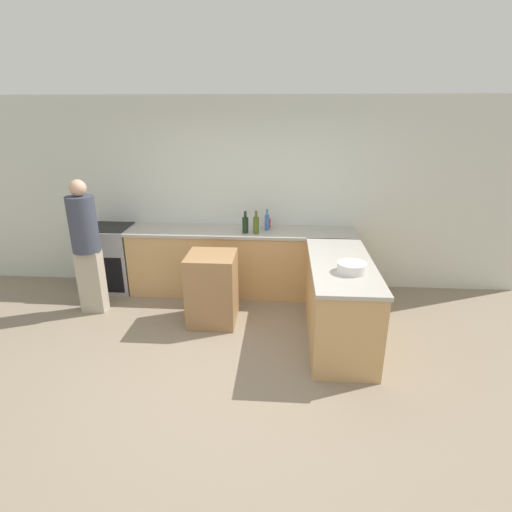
{
  "coord_description": "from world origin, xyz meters",
  "views": [
    {
      "loc": [
        0.58,
        -3.45,
        2.49
      ],
      "look_at": [
        0.29,
        0.69,
        0.98
      ],
      "focal_mm": 28.0,
      "sensor_mm": 36.0,
      "label": 1
    }
  ],
  "objects_px": {
    "olive_oil_bottle": "(256,225)",
    "hot_sauce_bottle": "(268,223)",
    "island_table": "(212,289)",
    "person_by_range": "(86,243)",
    "range_oven": "(112,258)",
    "wine_bottle_dark": "(245,224)",
    "water_bottle_blue": "(267,222)",
    "mixing_bowl": "(352,267)"
  },
  "relations": [
    {
      "from": "olive_oil_bottle",
      "to": "person_by_range",
      "type": "xyz_separation_m",
      "value": [
        -2.09,
        -0.58,
        -0.12
      ]
    },
    {
      "from": "water_bottle_blue",
      "to": "olive_oil_bottle",
      "type": "bearing_deg",
      "value": -128.21
    },
    {
      "from": "mixing_bowl",
      "to": "water_bottle_blue",
      "type": "relative_size",
      "value": 1.0
    },
    {
      "from": "water_bottle_blue",
      "to": "wine_bottle_dark",
      "type": "bearing_deg",
      "value": -150.35
    },
    {
      "from": "range_oven",
      "to": "hot_sauce_bottle",
      "type": "distance_m",
      "value": 2.33
    },
    {
      "from": "person_by_range",
      "to": "hot_sauce_bottle",
      "type": "bearing_deg",
      "value": 21.35
    },
    {
      "from": "wine_bottle_dark",
      "to": "island_table",
      "type": "bearing_deg",
      "value": -113.88
    },
    {
      "from": "mixing_bowl",
      "to": "wine_bottle_dark",
      "type": "height_order",
      "value": "wine_bottle_dark"
    },
    {
      "from": "range_oven",
      "to": "island_table",
      "type": "distance_m",
      "value": 1.86
    },
    {
      "from": "island_table",
      "to": "olive_oil_bottle",
      "type": "xyz_separation_m",
      "value": [
        0.49,
        0.75,
        0.61
      ]
    },
    {
      "from": "island_table",
      "to": "person_by_range",
      "type": "xyz_separation_m",
      "value": [
        -1.61,
        0.17,
        0.5
      ]
    },
    {
      "from": "mixing_bowl",
      "to": "water_bottle_blue",
      "type": "bearing_deg",
      "value": 122.29
    },
    {
      "from": "olive_oil_bottle",
      "to": "wine_bottle_dark",
      "type": "height_order",
      "value": "olive_oil_bottle"
    },
    {
      "from": "olive_oil_bottle",
      "to": "water_bottle_blue",
      "type": "relative_size",
      "value": 1.05
    },
    {
      "from": "wine_bottle_dark",
      "to": "water_bottle_blue",
      "type": "distance_m",
      "value": 0.33
    },
    {
      "from": "mixing_bowl",
      "to": "wine_bottle_dark",
      "type": "bearing_deg",
      "value": 132.84
    },
    {
      "from": "mixing_bowl",
      "to": "hot_sauce_bottle",
      "type": "xyz_separation_m",
      "value": [
        -0.93,
        1.6,
        0.02
      ]
    },
    {
      "from": "range_oven",
      "to": "olive_oil_bottle",
      "type": "relative_size",
      "value": 3.02
    },
    {
      "from": "range_oven",
      "to": "hot_sauce_bottle",
      "type": "relative_size",
      "value": 5.15
    },
    {
      "from": "range_oven",
      "to": "person_by_range",
      "type": "height_order",
      "value": "person_by_range"
    },
    {
      "from": "mixing_bowl",
      "to": "water_bottle_blue",
      "type": "distance_m",
      "value": 1.75
    },
    {
      "from": "wine_bottle_dark",
      "to": "person_by_range",
      "type": "distance_m",
      "value": 2.04
    },
    {
      "from": "wine_bottle_dark",
      "to": "person_by_range",
      "type": "height_order",
      "value": "person_by_range"
    },
    {
      "from": "range_oven",
      "to": "wine_bottle_dark",
      "type": "distance_m",
      "value": 2.06
    },
    {
      "from": "range_oven",
      "to": "olive_oil_bottle",
      "type": "distance_m",
      "value": 2.21
    },
    {
      "from": "island_table",
      "to": "wine_bottle_dark",
      "type": "height_order",
      "value": "wine_bottle_dark"
    },
    {
      "from": "island_table",
      "to": "hot_sauce_bottle",
      "type": "relative_size",
      "value": 4.81
    },
    {
      "from": "range_oven",
      "to": "wine_bottle_dark",
      "type": "bearing_deg",
      "value": -3.71
    },
    {
      "from": "mixing_bowl",
      "to": "wine_bottle_dark",
      "type": "xyz_separation_m",
      "value": [
        -1.22,
        1.32,
        0.07
      ]
    },
    {
      "from": "island_table",
      "to": "person_by_range",
      "type": "distance_m",
      "value": 1.69
    },
    {
      "from": "hot_sauce_bottle",
      "to": "wine_bottle_dark",
      "type": "height_order",
      "value": "wine_bottle_dark"
    },
    {
      "from": "wine_bottle_dark",
      "to": "water_bottle_blue",
      "type": "xyz_separation_m",
      "value": [
        0.29,
        0.16,
        -0.0
      ]
    },
    {
      "from": "hot_sauce_bottle",
      "to": "person_by_range",
      "type": "height_order",
      "value": "person_by_range"
    },
    {
      "from": "range_oven",
      "to": "island_table",
      "type": "xyz_separation_m",
      "value": [
        1.64,
        -0.9,
        -0.03
      ]
    },
    {
      "from": "mixing_bowl",
      "to": "hot_sauce_bottle",
      "type": "relative_size",
      "value": 1.62
    },
    {
      "from": "olive_oil_bottle",
      "to": "hot_sauce_bottle",
      "type": "xyz_separation_m",
      "value": [
        0.14,
        0.29,
        -0.05
      ]
    },
    {
      "from": "mixing_bowl",
      "to": "person_by_range",
      "type": "xyz_separation_m",
      "value": [
        -3.17,
        0.72,
        -0.04
      ]
    },
    {
      "from": "range_oven",
      "to": "person_by_range",
      "type": "xyz_separation_m",
      "value": [
        0.03,
        -0.72,
        0.47
      ]
    },
    {
      "from": "island_table",
      "to": "water_bottle_blue",
      "type": "height_order",
      "value": "water_bottle_blue"
    },
    {
      "from": "olive_oil_bottle",
      "to": "hot_sauce_bottle",
      "type": "height_order",
      "value": "olive_oil_bottle"
    },
    {
      "from": "wine_bottle_dark",
      "to": "person_by_range",
      "type": "bearing_deg",
      "value": -162.98
    },
    {
      "from": "olive_oil_bottle",
      "to": "hot_sauce_bottle",
      "type": "relative_size",
      "value": 1.71
    }
  ]
}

